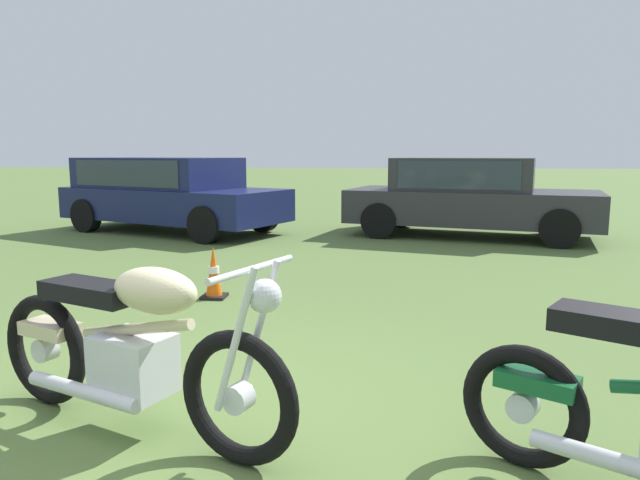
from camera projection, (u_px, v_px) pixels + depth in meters
ground_plane at (143, 441)px, 3.01m from camera, size 120.00×120.00×0.00m
motorcycle_cream at (133, 347)px, 3.05m from camera, size 1.98×1.06×1.02m
car_navy at (166, 189)px, 11.10m from camera, size 4.75×3.39×1.43m
car_charcoal at (468, 193)px, 10.43m from camera, size 4.72×2.94×1.43m
traffic_cone at (214, 274)px, 5.98m from camera, size 0.25×0.25×0.55m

